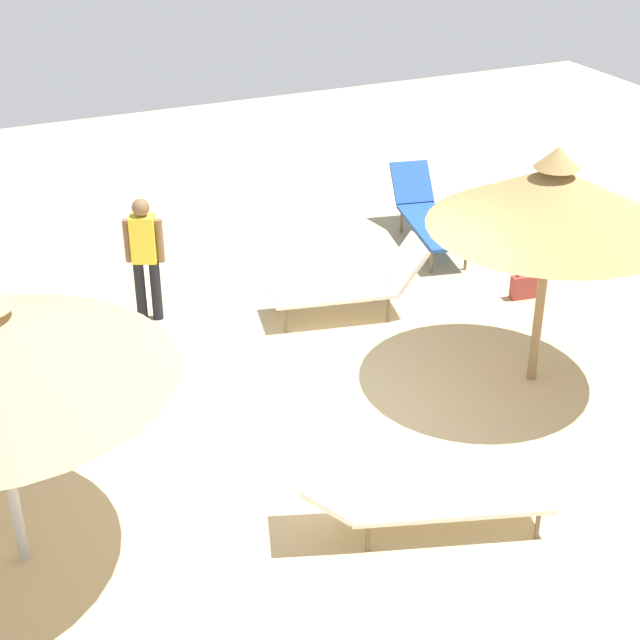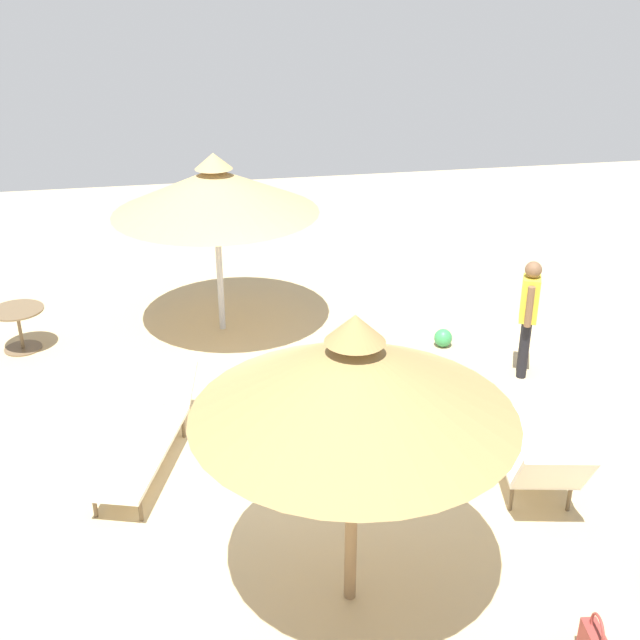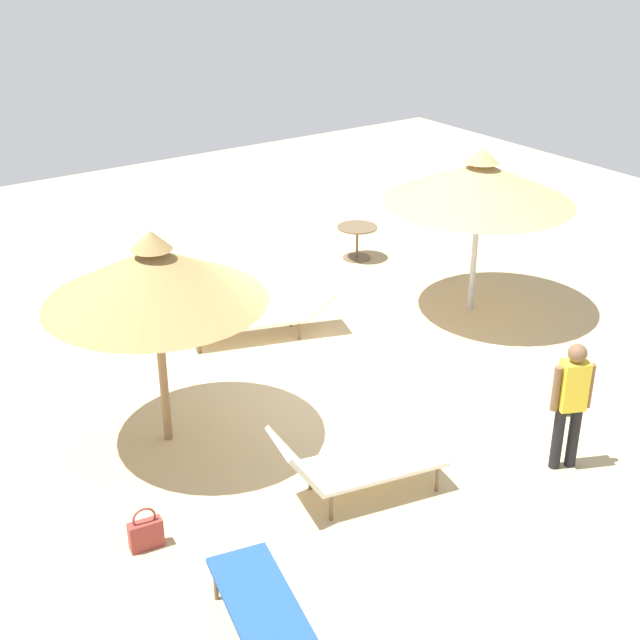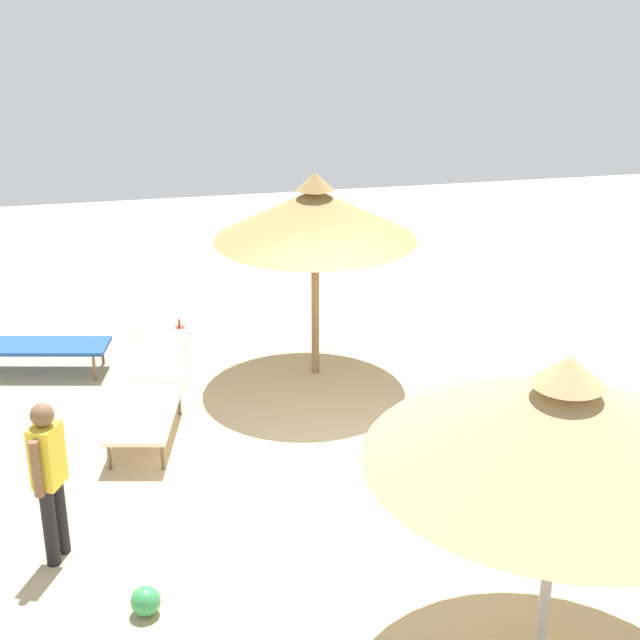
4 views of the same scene
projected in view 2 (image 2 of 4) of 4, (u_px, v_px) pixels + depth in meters
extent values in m
cube|color=tan|center=(317.00, 452.00, 8.99)|extent=(24.00, 24.00, 0.10)
cylinder|color=#B2B2B7|center=(219.00, 258.00, 11.41)|extent=(0.09, 0.09, 2.24)
cone|color=tan|center=(215.00, 190.00, 10.99)|extent=(2.92, 2.92, 0.63)
cone|color=tan|center=(213.00, 161.00, 10.81)|extent=(0.53, 0.53, 0.22)
cylinder|color=olive|center=(352.00, 495.00, 6.45)|extent=(0.10, 0.10, 2.17)
cone|color=#997A47|center=(354.00, 379.00, 6.00)|extent=(2.58, 2.58, 0.65)
cone|color=#997A47|center=(355.00, 328.00, 5.82)|extent=(0.46, 0.46, 0.22)
cube|color=silver|center=(528.00, 444.00, 8.41)|extent=(0.99, 1.65, 0.05)
cylinder|color=brown|center=(489.00, 426.00, 9.09)|extent=(0.04, 0.04, 0.34)
cylinder|color=brown|center=(539.00, 427.00, 9.08)|extent=(0.04, 0.04, 0.34)
cylinder|color=brown|center=(511.00, 496.00, 7.91)|extent=(0.04, 0.04, 0.34)
cylinder|color=brown|center=(569.00, 496.00, 7.90)|extent=(0.04, 0.04, 0.34)
cube|color=silver|center=(554.00, 474.00, 7.43)|extent=(0.76, 0.53, 0.55)
cube|color=silver|center=(141.00, 450.00, 8.41)|extent=(1.09, 1.88, 0.05)
cylinder|color=brown|center=(140.00, 509.00, 7.77)|extent=(0.04, 0.04, 0.28)
cylinder|color=brown|center=(95.00, 505.00, 7.83)|extent=(0.04, 0.04, 0.28)
cylinder|color=brown|center=(183.00, 426.00, 9.13)|extent=(0.04, 0.04, 0.28)
cylinder|color=brown|center=(144.00, 424.00, 9.19)|extent=(0.04, 0.04, 0.28)
cube|color=silver|center=(170.00, 382.00, 9.33)|extent=(0.68, 0.62, 0.40)
cylinder|color=black|center=(524.00, 350.00, 10.34)|extent=(0.13, 0.13, 0.79)
cylinder|color=black|center=(524.00, 344.00, 10.51)|extent=(0.13, 0.13, 0.79)
cube|color=yellow|center=(530.00, 299.00, 10.14)|extent=(0.32, 0.36, 0.59)
sphere|color=brown|center=(533.00, 270.00, 9.97)|extent=(0.21, 0.21, 0.21)
cylinder|color=brown|center=(530.00, 307.00, 9.97)|extent=(0.09, 0.09, 0.55)
cylinder|color=brown|center=(530.00, 295.00, 10.32)|extent=(0.09, 0.09, 0.55)
torus|color=maroon|center=(597.00, 629.00, 6.09)|extent=(0.06, 0.25, 0.25)
cylinder|color=brown|center=(17.00, 310.00, 11.00)|extent=(0.74, 0.74, 0.02)
cylinder|color=brown|center=(20.00, 330.00, 11.13)|extent=(0.05, 0.05, 0.59)
cylinder|color=brown|center=(23.00, 348.00, 11.25)|extent=(0.52, 0.52, 0.02)
sphere|color=#338C4C|center=(443.00, 338.00, 11.28)|extent=(0.26, 0.26, 0.26)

